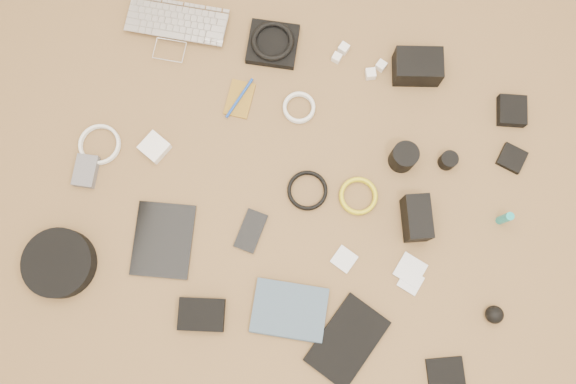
% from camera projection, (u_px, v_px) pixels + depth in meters
% --- Properties ---
extents(laptop, '(0.34, 0.25, 0.03)m').
position_uv_depth(laptop, '(174.00, 35.00, 1.81)').
color(laptop, silver).
rests_on(laptop, ground).
extents(headphone_pouch, '(0.17, 0.16, 0.03)m').
position_uv_depth(headphone_pouch, '(273.00, 44.00, 1.80)').
color(headphone_pouch, black).
rests_on(headphone_pouch, ground).
extents(headphones, '(0.16, 0.16, 0.02)m').
position_uv_depth(headphones, '(273.00, 41.00, 1.78)').
color(headphones, black).
rests_on(headphones, headphone_pouch).
extents(charger_a, '(0.04, 0.04, 0.03)m').
position_uv_depth(charger_a, '(344.00, 48.00, 1.80)').
color(charger_a, white).
rests_on(charger_a, ground).
extents(charger_b, '(0.03, 0.03, 0.02)m').
position_uv_depth(charger_b, '(337.00, 58.00, 1.79)').
color(charger_b, white).
rests_on(charger_b, ground).
extents(charger_c, '(0.04, 0.04, 0.03)m').
position_uv_depth(charger_c, '(381.00, 66.00, 1.79)').
color(charger_c, white).
rests_on(charger_c, ground).
extents(charger_d, '(0.04, 0.04, 0.03)m').
position_uv_depth(charger_d, '(370.00, 74.00, 1.78)').
color(charger_d, white).
rests_on(charger_d, ground).
extents(dslr_camera, '(0.17, 0.13, 0.08)m').
position_uv_depth(dslr_camera, '(417.00, 67.00, 1.75)').
color(dslr_camera, black).
rests_on(dslr_camera, ground).
extents(lens_pouch, '(0.10, 0.11, 0.03)m').
position_uv_depth(lens_pouch, '(512.00, 111.00, 1.75)').
color(lens_pouch, black).
rests_on(lens_pouch, ground).
extents(notebook_olive, '(0.08, 0.12, 0.01)m').
position_uv_depth(notebook_olive, '(240.00, 99.00, 1.77)').
color(notebook_olive, olive).
rests_on(notebook_olive, ground).
extents(pen_blue, '(0.05, 0.15, 0.01)m').
position_uv_depth(pen_blue, '(239.00, 98.00, 1.77)').
color(pen_blue, '#133CA0').
rests_on(pen_blue, notebook_olive).
extents(cable_white_a, '(0.12, 0.12, 0.01)m').
position_uv_depth(cable_white_a, '(299.00, 108.00, 1.76)').
color(cable_white_a, white).
rests_on(cable_white_a, ground).
extents(lens_a, '(0.10, 0.10, 0.09)m').
position_uv_depth(lens_a, '(403.00, 157.00, 1.70)').
color(lens_a, black).
rests_on(lens_a, ground).
extents(lens_b, '(0.05, 0.05, 0.05)m').
position_uv_depth(lens_b, '(448.00, 160.00, 1.71)').
color(lens_b, black).
rests_on(lens_b, ground).
extents(card_reader, '(0.09, 0.09, 0.02)m').
position_uv_depth(card_reader, '(512.00, 158.00, 1.73)').
color(card_reader, black).
rests_on(card_reader, ground).
extents(power_brick, '(0.10, 0.10, 0.03)m').
position_uv_depth(power_brick, '(155.00, 147.00, 1.73)').
color(power_brick, white).
rests_on(power_brick, ground).
extents(cable_white_b, '(0.14, 0.14, 0.01)m').
position_uv_depth(cable_white_b, '(100.00, 145.00, 1.74)').
color(cable_white_b, white).
rests_on(cable_white_b, ground).
extents(cable_black, '(0.16, 0.16, 0.01)m').
position_uv_depth(cable_black, '(307.00, 191.00, 1.71)').
color(cable_black, black).
rests_on(cable_black, ground).
extents(cable_yellow, '(0.15, 0.15, 0.01)m').
position_uv_depth(cable_yellow, '(358.00, 196.00, 1.71)').
color(cable_yellow, gold).
rests_on(cable_yellow, ground).
extents(flash, '(0.11, 0.15, 0.10)m').
position_uv_depth(flash, '(417.00, 218.00, 1.65)').
color(flash, black).
rests_on(flash, ground).
extents(lens_cleaner, '(0.03, 0.03, 0.09)m').
position_uv_depth(lens_cleaner, '(505.00, 218.00, 1.66)').
color(lens_cleaner, teal).
rests_on(lens_cleaner, ground).
extents(battery_charger, '(0.08, 0.11, 0.03)m').
position_uv_depth(battery_charger, '(86.00, 171.00, 1.72)').
color(battery_charger, '#5E5E63').
rests_on(battery_charger, ground).
extents(tablet, '(0.21, 0.25, 0.01)m').
position_uv_depth(tablet, '(163.00, 240.00, 1.68)').
color(tablet, black).
rests_on(tablet, ground).
extents(phone, '(0.08, 0.13, 0.01)m').
position_uv_depth(phone, '(251.00, 231.00, 1.69)').
color(phone, black).
rests_on(phone, ground).
extents(filter_case_left, '(0.08, 0.08, 0.01)m').
position_uv_depth(filter_case_left, '(344.00, 259.00, 1.67)').
color(filter_case_left, silver).
rests_on(filter_case_left, ground).
extents(filter_case_mid, '(0.10, 0.10, 0.01)m').
position_uv_depth(filter_case_mid, '(410.00, 270.00, 1.67)').
color(filter_case_mid, silver).
rests_on(filter_case_mid, ground).
extents(filter_case_right, '(0.08, 0.08, 0.01)m').
position_uv_depth(filter_case_right, '(410.00, 282.00, 1.66)').
color(filter_case_right, silver).
rests_on(filter_case_right, ground).
extents(air_blower, '(0.06, 0.06, 0.05)m').
position_uv_depth(air_blower, '(494.00, 315.00, 1.62)').
color(air_blower, black).
rests_on(air_blower, ground).
extents(headphone_case, '(0.25, 0.25, 0.06)m').
position_uv_depth(headphone_case, '(59.00, 263.00, 1.65)').
color(headphone_case, black).
rests_on(headphone_case, ground).
extents(drive_case, '(0.15, 0.12, 0.03)m').
position_uv_depth(drive_case, '(202.00, 314.00, 1.63)').
color(drive_case, black).
rests_on(drive_case, ground).
extents(paperback, '(0.23, 0.18, 0.02)m').
position_uv_depth(paperback, '(285.00, 338.00, 1.62)').
color(paperback, '#3C5166').
rests_on(paperback, ground).
extents(notebook_black_a, '(0.22, 0.27, 0.02)m').
position_uv_depth(notebook_black_a, '(347.00, 341.00, 1.62)').
color(notebook_black_a, black).
rests_on(notebook_black_a, ground).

